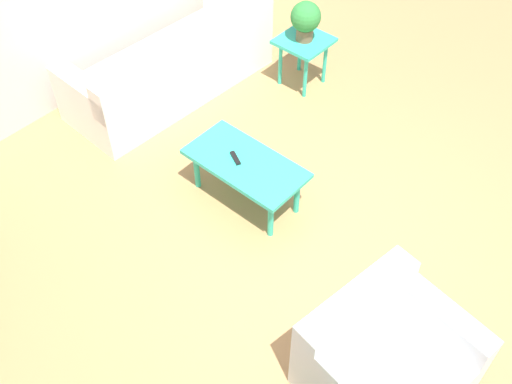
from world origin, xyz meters
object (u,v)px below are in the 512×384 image
(armchair, at_px, (384,359))
(potted_plant, at_px, (306,19))
(coffee_table, at_px, (246,166))
(side_table_plant, at_px, (304,47))
(sofa, at_px, (173,69))

(armchair, xyz_separation_m, potted_plant, (2.49, -2.31, 0.47))
(coffee_table, relative_size, potted_plant, 2.53)
(armchair, relative_size, side_table_plant, 2.02)
(coffee_table, bearing_deg, potted_plant, -67.74)
(coffee_table, height_order, potted_plant, potted_plant)
(armchair, bearing_deg, side_table_plant, 55.78)
(sofa, bearing_deg, potted_plant, 139.96)
(side_table_plant, height_order, potted_plant, potted_plant)
(side_table_plant, bearing_deg, coffee_table, 112.26)
(armchair, distance_m, side_table_plant, 3.40)
(coffee_table, bearing_deg, sofa, -22.20)
(sofa, distance_m, armchair, 3.65)
(sofa, height_order, armchair, sofa)
(armchair, bearing_deg, coffee_table, 78.44)
(armchair, relative_size, potted_plant, 2.65)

